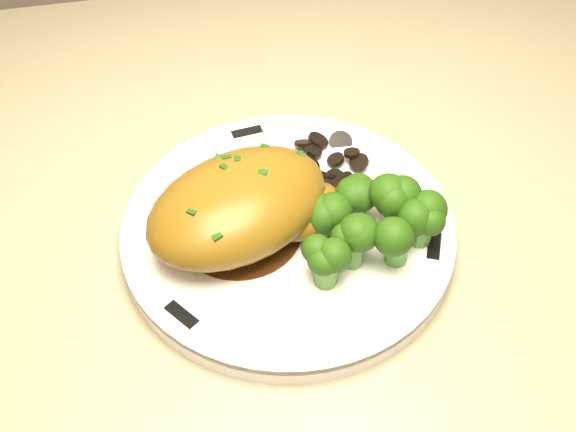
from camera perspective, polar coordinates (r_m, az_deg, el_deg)
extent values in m
cube|color=tan|center=(0.65, -16.39, 0.56)|extent=(2.03, 0.67, 0.03)
cylinder|color=white|center=(0.57, 0.00, -1.25)|extent=(0.32, 0.32, 0.02)
cube|color=black|center=(0.64, -3.26, 6.63)|extent=(0.03, 0.01, 0.00)
cube|color=black|center=(0.52, -8.41, -7.74)|extent=(0.02, 0.03, 0.00)
cube|color=black|center=(0.56, 11.46, -2.33)|extent=(0.02, 0.03, 0.00)
cylinder|color=#3F1E0B|center=(0.56, -3.83, -1.16)|extent=(0.10, 0.10, 0.00)
ellipsoid|color=brown|center=(0.54, -3.98, 0.81)|extent=(0.18, 0.15, 0.06)
ellipsoid|color=brown|center=(0.55, 1.15, 0.44)|extent=(0.08, 0.08, 0.03)
cube|color=#17430D|center=(0.51, -8.54, 0.70)|extent=(0.01, 0.00, 0.00)
cube|color=#17430D|center=(0.52, -6.90, 1.85)|extent=(0.01, 0.00, 0.00)
cube|color=#17430D|center=(0.52, -5.26, 2.81)|extent=(0.01, 0.00, 0.00)
cube|color=#17430D|center=(0.53, -3.64, 3.63)|extent=(0.01, 0.00, 0.00)
cube|color=#17430D|center=(0.54, -2.05, 4.29)|extent=(0.01, 0.00, 0.00)
cube|color=#17430D|center=(0.55, -0.51, 4.76)|extent=(0.01, 0.00, 0.00)
cylinder|color=black|center=(0.62, 5.04, 4.49)|extent=(0.01, 0.01, 0.01)
cylinder|color=black|center=(0.62, 4.69, 5.09)|extent=(0.02, 0.02, 0.01)
cylinder|color=black|center=(0.62, 4.02, 5.57)|extent=(0.02, 0.02, 0.01)
cylinder|color=black|center=(0.63, 3.09, 5.35)|extent=(0.02, 0.02, 0.01)
cylinder|color=black|center=(0.62, 2.10, 5.48)|extent=(0.01, 0.01, 0.01)
cylinder|color=black|center=(0.62, 1.16, 5.44)|extent=(0.02, 0.02, 0.01)
cylinder|color=black|center=(0.62, 0.41, 4.71)|extent=(0.02, 0.02, 0.01)
cylinder|color=black|center=(0.61, -0.03, 4.43)|extent=(0.02, 0.02, 0.00)
cylinder|color=black|center=(0.60, -0.09, 4.12)|extent=(0.02, 0.02, 0.01)
cylinder|color=black|center=(0.60, 0.25, 3.32)|extent=(0.02, 0.02, 0.01)
cylinder|color=black|center=(0.60, 0.94, 3.18)|extent=(0.03, 0.03, 0.01)
cylinder|color=black|center=(0.60, 1.89, 3.22)|extent=(0.03, 0.02, 0.01)
cylinder|color=black|center=(0.60, 2.91, 2.91)|extent=(0.02, 0.02, 0.01)
cylinder|color=black|center=(0.60, 3.89, 3.33)|extent=(0.03, 0.03, 0.01)
cylinder|color=black|center=(0.60, 4.64, 3.90)|extent=(0.03, 0.03, 0.02)
cylinder|color=black|center=(0.61, 5.02, 4.01)|extent=(0.03, 0.03, 0.02)
cylinder|color=#54903C|center=(0.55, 2.81, -0.53)|extent=(0.02, 0.02, 0.02)
sphere|color=#143207|center=(0.54, 2.87, 0.56)|extent=(0.03, 0.03, 0.03)
cylinder|color=#54903C|center=(0.57, 5.37, 0.61)|extent=(0.02, 0.02, 0.02)
sphere|color=#143207|center=(0.55, 5.48, 1.70)|extent=(0.03, 0.03, 0.03)
cylinder|color=#54903C|center=(0.56, 8.51, 0.00)|extent=(0.02, 0.02, 0.02)
sphere|color=#143207|center=(0.55, 8.68, 1.08)|extent=(0.03, 0.03, 0.03)
cylinder|color=#54903C|center=(0.54, 5.11, -2.89)|extent=(0.02, 0.02, 0.02)
sphere|color=#143207|center=(0.52, 5.22, -1.82)|extent=(0.03, 0.03, 0.03)
cylinder|color=#54903C|center=(0.54, 8.60, -2.69)|extent=(0.02, 0.02, 0.02)
sphere|color=#143207|center=(0.53, 8.79, -1.63)|extent=(0.03, 0.03, 0.03)
cylinder|color=#54903C|center=(0.56, 10.46, -1.19)|extent=(0.02, 0.02, 0.02)
sphere|color=#143207|center=(0.55, 10.68, -0.13)|extent=(0.03, 0.03, 0.03)
cylinder|color=#54903C|center=(0.52, 3.02, -4.48)|extent=(0.02, 0.02, 0.02)
sphere|color=#143207|center=(0.51, 3.09, -3.42)|extent=(0.03, 0.03, 0.03)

